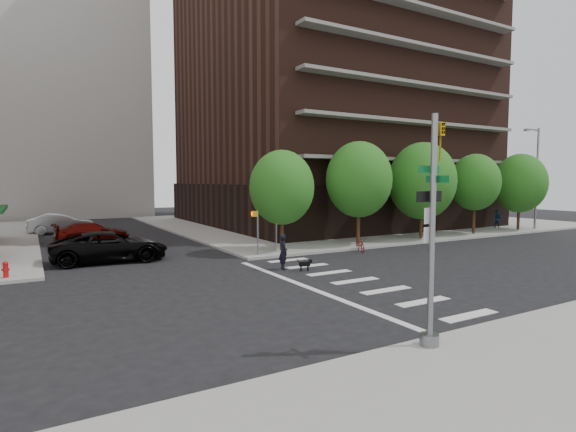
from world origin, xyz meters
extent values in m
plane|color=black|center=(0.00, 0.00, 0.00)|extent=(120.00, 120.00, 0.00)
cube|color=gray|center=(20.50, 23.50, 0.07)|extent=(39.00, 33.00, 0.15)
cube|color=silver|center=(3.00, -6.00, 0.01)|extent=(2.40, 0.50, 0.01)
cube|color=silver|center=(3.00, -4.00, 0.01)|extent=(2.40, 0.50, 0.01)
cube|color=silver|center=(3.00, -2.00, 0.01)|extent=(2.40, 0.50, 0.01)
cube|color=silver|center=(3.00, 0.00, 0.01)|extent=(2.40, 0.50, 0.01)
cube|color=silver|center=(3.00, 2.00, 0.01)|extent=(2.40, 0.50, 0.01)
cube|color=silver|center=(3.00, 4.00, 0.01)|extent=(2.40, 0.50, 0.01)
cube|color=silver|center=(3.00, 6.00, 0.01)|extent=(2.40, 0.50, 0.01)
cube|color=silver|center=(0.50, 0.00, 0.01)|extent=(0.30, 13.00, 0.01)
cube|color=black|center=(18.00, 24.00, 2.15)|extent=(25.50, 25.50, 4.00)
cube|color=#381E16|center=(18.00, 24.00, 22.65)|extent=(25.00, 25.00, 45.00)
cube|color=maroon|center=(31.20, 14.50, 2.95)|extent=(1.40, 5.00, 0.20)
cylinder|color=#301E11|center=(4.00, 8.50, 1.30)|extent=(0.24, 0.24, 2.30)
sphere|color=#235B19|center=(4.00, 8.50, 4.05)|extent=(4.00, 4.00, 4.00)
cylinder|color=#301E11|center=(10.00, 8.50, 1.45)|extent=(0.24, 0.24, 2.60)
sphere|color=#235B19|center=(10.00, 8.50, 4.55)|extent=(4.50, 4.50, 4.50)
cylinder|color=#301E11|center=(16.00, 8.50, 1.30)|extent=(0.24, 0.24, 2.30)
sphere|color=#235B19|center=(16.00, 8.50, 4.45)|extent=(5.00, 5.00, 5.00)
cylinder|color=#301E11|center=(22.00, 8.50, 1.45)|extent=(0.24, 0.24, 2.60)
sphere|color=#235B19|center=(22.00, 8.50, 4.35)|extent=(4.00, 4.00, 4.00)
cylinder|color=#301E11|center=(28.00, 8.50, 1.30)|extent=(0.24, 0.24, 2.30)
sphere|color=#235B19|center=(28.00, 8.50, 4.25)|extent=(4.50, 4.50, 4.50)
cylinder|color=slate|center=(-0.50, -7.50, 3.15)|extent=(0.16, 0.16, 6.00)
cylinder|color=slate|center=(-0.50, -7.50, 0.30)|extent=(0.50, 0.50, 0.30)
imported|color=gold|center=(-0.25, -7.50, 5.45)|extent=(0.16, 0.20, 1.00)
cube|color=#0A5926|center=(-0.50, -7.35, 4.75)|extent=(0.75, 0.02, 0.18)
cube|color=#0A5926|center=(-0.35, -7.50, 4.50)|extent=(0.02, 0.75, 0.18)
cube|color=black|center=(-0.50, -7.38, 4.05)|extent=(0.90, 0.02, 0.28)
cube|color=silver|center=(-0.50, -7.38, 3.55)|extent=(0.32, 0.02, 0.42)
cube|color=silver|center=(-0.50, -7.38, 3.05)|extent=(0.32, 0.02, 0.42)
cylinder|color=slate|center=(2.00, 7.80, 1.45)|extent=(0.10, 0.10, 2.60)
cube|color=gold|center=(1.80, 7.80, 2.55)|extent=(0.32, 0.25, 0.32)
cylinder|color=slate|center=(3.50, 8.30, 1.25)|extent=(0.08, 0.08, 2.20)
cube|color=gold|center=(3.50, 8.15, 2.15)|extent=(0.64, 0.02, 0.64)
cylinder|color=#A50C0C|center=(-10.50, 7.80, 0.45)|extent=(0.22, 0.22, 0.60)
sphere|color=#A50C0C|center=(-10.50, 7.80, 0.76)|extent=(0.24, 0.24, 0.24)
cylinder|color=slate|center=(30.00, 8.20, 4.65)|extent=(0.18, 0.18, 9.00)
cylinder|color=slate|center=(29.10, 8.20, 8.95)|extent=(1.80, 0.14, 0.14)
cube|color=slate|center=(28.20, 8.20, 8.85)|extent=(0.50, 0.22, 0.15)
imported|color=black|center=(-5.72, 10.48, 0.84)|extent=(3.15, 6.23, 1.69)
imported|color=#470805|center=(-5.64, 19.40, 0.74)|extent=(2.45, 5.24, 1.48)
imported|color=silver|center=(-7.21, 26.90, 0.85)|extent=(1.86, 5.21, 1.71)
imported|color=maroon|center=(8.58, 6.50, 0.44)|extent=(1.19, 1.77, 0.88)
imported|color=black|center=(1.47, 3.83, 0.90)|extent=(0.73, 0.55, 1.80)
cube|color=black|center=(2.23, 3.03, 0.35)|extent=(0.58, 0.36, 0.22)
cube|color=black|center=(2.51, 2.93, 0.48)|extent=(0.19, 0.18, 0.16)
cylinder|color=black|center=(2.39, 3.08, 0.12)|extent=(0.06, 0.06, 0.24)
cylinder|color=black|center=(2.07, 2.98, 0.12)|extent=(0.06, 0.06, 0.24)
imported|color=navy|center=(27.63, 10.29, 0.97)|extent=(0.81, 0.64, 1.63)
camera|label=1|loc=(-9.44, -15.59, 4.45)|focal=28.00mm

